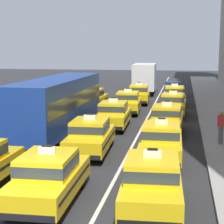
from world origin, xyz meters
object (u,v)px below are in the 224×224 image
object	(u,v)px
taxi_right_second	(161,141)
taxi_right_fifth	(174,95)
taxi_left_third	(92,98)
taxi_center_third	(113,114)
taxi_right_third	(167,119)
bus_left_second	(58,102)
taxi_center_nearest	(49,177)
taxi_right_nearest	(152,181)
taxi_center_fifth	(139,94)
taxi_center_second	(90,136)
taxi_right_fourth	(173,104)
box_truck_center_sixth	(145,77)
taxi_center_fourth	(128,102)
pedestrian_by_storefront	(221,128)
sedan_right_sixth	(172,89)

from	to	relation	value
taxi_right_second	taxi_right_fifth	distance (m)	17.96
taxi_left_third	taxi_center_third	bearing A→B (deg)	-67.91
taxi_right_third	taxi_center_third	bearing A→B (deg)	162.85
bus_left_second	taxi_center_nearest	size ratio (longest dim) A/B	2.44
taxi_right_nearest	taxi_center_third	bearing A→B (deg)	105.23
taxi_center_nearest	taxi_left_third	bearing A→B (deg)	98.87
taxi_right_nearest	taxi_right_fifth	bearing A→B (deg)	89.69
taxi_center_nearest	taxi_center_fifth	distance (m)	24.14
taxi_center_second	taxi_center_fifth	xyz separation A→B (m)	(0.36, 17.86, 0.00)
bus_left_second	taxi_right_fourth	xyz separation A→B (m)	(6.55, 7.05, -0.94)
taxi_right_third	box_truck_center_sixth	bearing A→B (deg)	99.04
taxi_center_fourth	bus_left_second	bearing A→B (deg)	-111.76
taxi_right_second	taxi_right_fourth	distance (m)	12.11
taxi_right_fifth	pedestrian_by_storefront	distance (m)	15.16
taxi_left_third	pedestrian_by_storefront	world-z (taller)	taxi_left_third
taxi_center_fifth	pedestrian_by_storefront	distance (m)	16.48
box_truck_center_sixth	taxi_center_second	bearing A→B (deg)	-90.29
taxi_center_fourth	taxi_center_fifth	size ratio (longest dim) A/B	1.00
taxi_right_nearest	taxi_right_fifth	distance (m)	23.52
taxi_right_third	pedestrian_by_storefront	bearing A→B (deg)	-44.86
bus_left_second	pedestrian_by_storefront	distance (m)	9.47
taxi_right_fourth	taxi_right_fifth	bearing A→B (deg)	90.29
taxi_center_second	taxi_right_third	bearing A→B (deg)	57.35
box_truck_center_sixth	taxi_right_second	bearing A→B (deg)	-82.96
bus_left_second	taxi_left_third	size ratio (longest dim) A/B	2.45
bus_left_second	taxi_left_third	distance (m)	9.58
sedan_right_sixth	taxi_center_fourth	bearing A→B (deg)	-105.52
taxi_right_nearest	pedestrian_by_storefront	distance (m)	9.05
taxi_center_fourth	taxi_right_fourth	world-z (taller)	same
taxi_center_nearest	box_truck_center_sixth	world-z (taller)	box_truck_center_sixth
taxi_center_fourth	taxi_right_fourth	xyz separation A→B (m)	(3.44, -0.73, 0.00)
bus_left_second	taxi_left_third	xyz separation A→B (m)	(-0.12, 9.53, -0.94)
box_truck_center_sixth	sedan_right_sixth	size ratio (longest dim) A/B	1.63
taxi_right_nearest	taxi_right_third	xyz separation A→B (m)	(-0.02, 11.43, 0.00)
box_truck_center_sixth	taxi_left_third	bearing A→B (deg)	-105.33
taxi_center_nearest	taxi_right_third	distance (m)	12.05
taxi_right_third	taxi_right_second	bearing A→B (deg)	-90.07
bus_left_second	taxi_center_third	distance (m)	3.64
taxi_right_third	taxi_right_fifth	size ratio (longest dim) A/B	0.99
bus_left_second	taxi_center_fourth	bearing A→B (deg)	68.24
box_truck_center_sixth	taxi_right_third	size ratio (longest dim) A/B	1.53
taxi_center_nearest	taxi_right_fourth	distance (m)	18.16
bus_left_second	taxi_right_second	distance (m)	8.19
taxi_right_third	taxi_right_fourth	size ratio (longest dim) A/B	1.00
taxi_right_fifth	pedestrian_by_storefront	size ratio (longest dim) A/B	2.74
taxi_right_third	bus_left_second	bearing A→B (deg)	-172.80
taxi_center_nearest	taxi_center_fourth	xyz separation A→B (m)	(0.06, 18.55, 0.00)
taxi_right_third	taxi_right_fifth	world-z (taller)	same
taxi_center_second	taxi_center_fourth	distance (m)	12.27
bus_left_second	taxi_center_fourth	xyz separation A→B (m)	(3.10, 7.78, -0.94)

